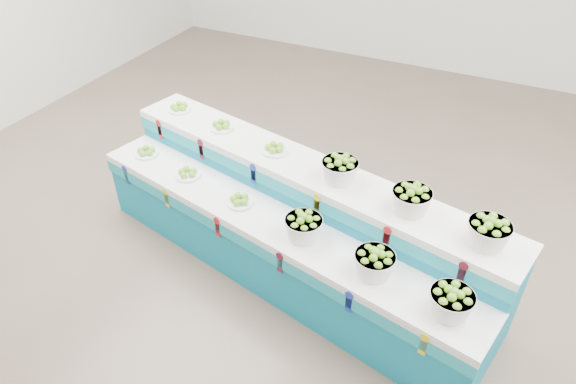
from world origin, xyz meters
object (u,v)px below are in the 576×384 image
object	(u,v)px
plate_upper_mid	(221,125)
basket_upper_right	(489,232)
basket_lower_left	(304,226)
display_stand	(288,224)

from	to	relation	value
plate_upper_mid	basket_upper_right	world-z (taller)	basket_upper_right
basket_lower_left	plate_upper_mid	bearing A→B (deg)	147.68
display_stand	basket_upper_right	distance (m)	1.76
display_stand	basket_lower_left	distance (m)	0.54
basket_lower_left	basket_upper_right	size ratio (longest dim) A/B	1.00
display_stand	basket_lower_left	bearing A→B (deg)	-34.44
display_stand	basket_lower_left	xyz separation A→B (m)	(0.29, -0.32, 0.32)
display_stand	basket_upper_right	xyz separation A→B (m)	(1.64, -0.12, 0.62)
basket_lower_left	plate_upper_mid	size ratio (longest dim) A/B	1.31
basket_lower_left	basket_upper_right	xyz separation A→B (m)	(1.35, 0.19, 0.30)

